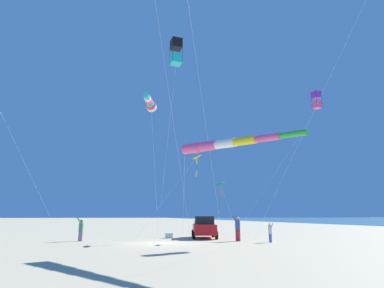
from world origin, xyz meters
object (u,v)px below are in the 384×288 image
at_px(kite_delta_purple_drifting, 196,157).
at_px(kite_box_striped_overhead, 176,52).
at_px(cooler_box, 169,236).
at_px(person_child_green_jacket, 270,232).
at_px(kite_delta_small_distant, 221,184).
at_px(kite_box_magenta_far_left, 316,100).
at_px(parked_car, 204,227).
at_px(kite_windsock_teal_far_right, 150,103).
at_px(kite_windsock_blue_topmost, 220,144).
at_px(person_child_grey_jacket, 81,228).
at_px(person_adult_flyer, 238,226).

height_order(kite_delta_purple_drifting, kite_box_striped_overhead, kite_box_striped_overhead).
bearing_deg(cooler_box, person_child_green_jacket, 136.57).
height_order(person_child_green_jacket, kite_delta_small_distant, kite_delta_small_distant).
relative_size(kite_delta_purple_drifting, kite_box_magenta_far_left, 0.54).
bearing_deg(parked_car, kite_delta_small_distant, 98.63).
height_order(cooler_box, kite_delta_small_distant, kite_delta_small_distant).
distance_m(cooler_box, kite_box_striped_overhead, 15.33).
bearing_deg(kite_windsock_teal_far_right, cooler_box, -109.82).
bearing_deg(kite_box_striped_overhead, kite_delta_purple_drifting, -118.77).
bearing_deg(parked_car, kite_windsock_blue_topmost, 78.83).
bearing_deg(kite_windsock_teal_far_right, person_child_green_jacket, -171.37).
relative_size(kite_box_magenta_far_left, kite_delta_small_distant, 2.82).
xyz_separation_m(parked_car, kite_delta_small_distant, (-0.50, 3.29, 3.42)).
bearing_deg(kite_delta_small_distant, kite_delta_purple_drifting, -43.91).
xyz_separation_m(person_child_grey_jacket, kite_delta_purple_drifting, (-9.02, 0.77, 5.80)).
distance_m(parked_car, kite_windsock_blue_topmost, 12.52).
bearing_deg(kite_delta_small_distant, kite_box_magenta_far_left, 176.97).
height_order(person_adult_flyer, kite_delta_purple_drifting, kite_delta_purple_drifting).
height_order(cooler_box, kite_box_striped_overhead, kite_box_striped_overhead).
bearing_deg(kite_windsock_teal_far_right, person_child_grey_jacket, -53.13).
height_order(kite_windsock_teal_far_right, kite_windsock_blue_topmost, kite_windsock_teal_far_right).
relative_size(kite_box_striped_overhead, kite_windsock_blue_topmost, 0.78).
bearing_deg(person_adult_flyer, kite_box_magenta_far_left, -179.94).
height_order(kite_delta_purple_drifting, kite_windsock_blue_topmost, kite_delta_purple_drifting).
bearing_deg(kite_windsock_blue_topmost, kite_box_magenta_far_left, -147.54).
relative_size(cooler_box, kite_box_striped_overhead, 0.04).
height_order(kite_box_striped_overhead, kite_delta_small_distant, kite_box_striped_overhead).
relative_size(person_adult_flyer, kite_box_magenta_far_left, 0.15).
distance_m(kite_box_striped_overhead, kite_windsock_blue_topmost, 9.28).
xyz_separation_m(cooler_box, kite_windsock_blue_topmost, (-0.74, 12.04, 5.47)).
bearing_deg(person_adult_flyer, kite_delta_purple_drifting, -36.68).
distance_m(person_adult_flyer, kite_delta_purple_drifting, 6.63).
bearing_deg(kite_box_striped_overhead, person_child_grey_jacket, -43.00).
height_order(kite_box_magenta_far_left, kite_windsock_teal_far_right, kite_box_magenta_far_left).
relative_size(person_adult_flyer, kite_delta_small_distant, 0.43).
distance_m(person_child_green_jacket, kite_windsock_teal_far_right, 12.70).
bearing_deg(kite_delta_purple_drifting, kite_windsock_blue_topmost, 83.32).
bearing_deg(kite_windsock_blue_topmost, person_child_green_jacket, -134.25).
bearing_deg(kite_box_striped_overhead, person_adult_flyer, -151.52).
bearing_deg(kite_delta_small_distant, kite_box_striped_overhead, 38.52).
bearing_deg(parked_car, person_child_green_jacket, 122.56).
distance_m(kite_delta_purple_drifting, kite_box_striped_overhead, 8.93).
xyz_separation_m(kite_delta_purple_drifting, kite_windsock_teal_far_right, (4.58, 5.14, 2.65)).
distance_m(kite_windsock_teal_far_right, kite_box_striped_overhead, 4.55).
bearing_deg(kite_windsock_blue_topmost, person_child_grey_jacket, -52.86).
xyz_separation_m(parked_car, person_child_green_jacket, (-3.50, 5.48, -0.19)).
height_order(parked_car, cooler_box, parked_car).
xyz_separation_m(kite_box_magenta_far_left, kite_box_striped_overhead, (13.59, 3.01, 1.41)).
bearing_deg(cooler_box, kite_delta_small_distant, 131.42).
bearing_deg(kite_box_magenta_far_left, kite_delta_purple_drifting, -10.69).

